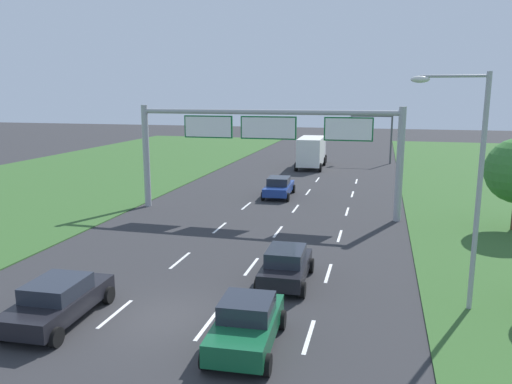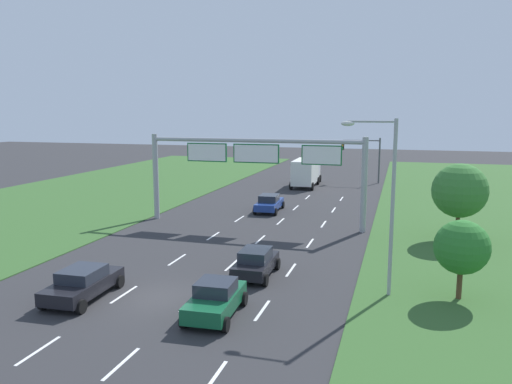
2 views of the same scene
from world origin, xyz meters
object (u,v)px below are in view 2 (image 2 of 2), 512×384
car_far_ahead (216,299)px  traffic_light_mast (363,152)px  car_near_red (83,283)px  roadside_tree_mid (460,191)px  car_mid_lane (256,262)px  roadside_tree_near (462,247)px  street_lamp (385,192)px  car_lead_silver (269,203)px  sign_gantry (255,162)px  box_truck (306,171)px

car_far_ahead → traffic_light_mast: (2.92, 43.68, 3.09)m
car_near_red → roadside_tree_mid: size_ratio=0.85×
car_mid_lane → traffic_light_mast: bearing=84.6°
roadside_tree_near → roadside_tree_mid: bearing=85.0°
car_far_ahead → roadside_tree_near: bearing=23.1°
street_lamp → traffic_light_mast: bearing=95.7°
car_lead_silver → roadside_tree_mid: 16.49m
car_far_ahead → car_lead_silver: bearing=96.3°
car_mid_lane → car_far_ahead: 5.57m
car_near_red → roadside_tree_mid: roadside_tree_mid is taller
sign_gantry → car_lead_silver: bearing=93.2°
sign_gantry → street_lamp: (10.14, -12.79, 0.11)m
box_truck → traffic_light_mast: traffic_light_mast is taller
car_mid_lane → street_lamp: 7.95m
car_near_red → street_lamp: (13.60, 4.41, 4.32)m
car_mid_lane → sign_gantry: size_ratio=0.23×
car_near_red → car_far_ahead: 6.81m
box_truck → roadside_tree_mid: roadside_tree_mid is taller
car_far_ahead → car_mid_lane: bearing=85.4°
car_mid_lane → car_far_ahead: (-0.19, -5.57, 0.01)m
roadside_tree_near → traffic_light_mast: bearing=100.9°
car_near_red → car_mid_lane: car_mid_lane is taller
car_mid_lane → roadside_tree_near: roadside_tree_near is taller
car_mid_lane → street_lamp: street_lamp is taller
car_far_ahead → sign_gantry: (-3.34, 17.40, 4.19)m
box_truck → traffic_light_mast: 8.12m
sign_gantry → roadside_tree_near: bearing=-42.1°
sign_gantry → roadside_tree_near: 18.64m
box_truck → sign_gantry: sign_gantry is taller
car_lead_silver → roadside_tree_near: size_ratio=1.19×
car_lead_silver → box_truck: size_ratio=0.55×
car_mid_lane → roadside_tree_mid: bearing=43.5°
roadside_tree_mid → car_lead_silver: bearing=157.6°
sign_gantry → roadside_tree_mid: (14.73, -0.71, -1.48)m
car_lead_silver → roadside_tree_near: bearing=-54.5°
car_far_ahead → traffic_light_mast: 43.88m
car_lead_silver → roadside_tree_mid: roadside_tree_mid is taller
car_far_ahead → sign_gantry: sign_gantry is taller
car_far_ahead → traffic_light_mast: size_ratio=0.73×
box_truck → roadside_tree_near: (13.69, -33.93, 0.81)m
car_far_ahead → box_truck: (-3.32, 38.94, 0.96)m
car_near_red → street_lamp: street_lamp is taller
car_mid_lane → street_lamp: (6.61, -0.97, 4.31)m
street_lamp → roadside_tree_near: street_lamp is taller
traffic_light_mast → roadside_tree_mid: bearing=-72.6°
car_far_ahead → street_lamp: size_ratio=0.48×
traffic_light_mast → roadside_tree_mid: (8.46, -26.98, -0.38)m
roadside_tree_mid → car_far_ahead: bearing=-124.3°
car_near_red → traffic_light_mast: traffic_light_mast is taller
box_truck → roadside_tree_mid: 26.72m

